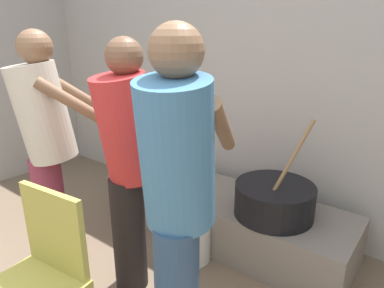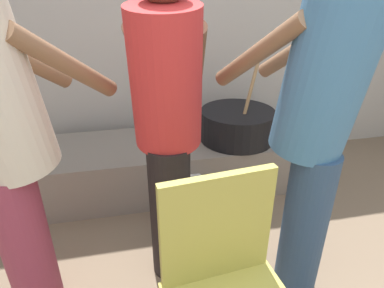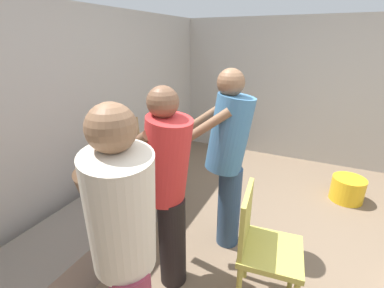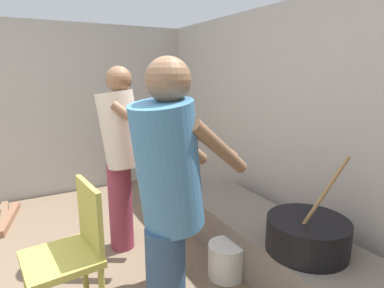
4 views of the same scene
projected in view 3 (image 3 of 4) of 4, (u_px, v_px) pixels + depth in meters
The scene contains 10 objects.
block_enclosure_rear at pixel (63, 123), 2.51m from camera, with size 5.50×0.20×2.07m, color #ADA8A0.
block_enclosure_right at pixel (334, 94), 3.81m from camera, with size 0.20×4.86×2.07m, color #ADA8A0.
hearth_ledge at pixel (107, 221), 2.51m from camera, with size 1.93×0.60×0.36m, color slate.
cooking_pot_main at pixel (137, 174), 2.75m from camera, with size 0.52×0.52×0.67m.
cook_in_blue_shirt at pixel (228, 153), 2.19m from camera, with size 0.54×0.73×1.57m.
cook_in_cream_shirt at pixel (125, 243), 1.25m from camera, with size 0.66×0.70×1.55m.
cook_in_red_shirt at pixel (167, 182), 1.83m from camera, with size 0.44×0.69×1.51m.
chair_olive at pixel (262, 245), 1.78m from camera, with size 0.44×0.44×0.88m.
bucket_white_plastic at pixel (138, 238), 2.37m from camera, with size 0.27×0.27×0.26m, color silver.
bucket_yellow_plastic at pixel (347, 189), 3.11m from camera, with size 0.36×0.36×0.28m, color gold.
Camera 3 is at (-1.66, 0.20, 1.77)m, focal length 25.08 mm.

